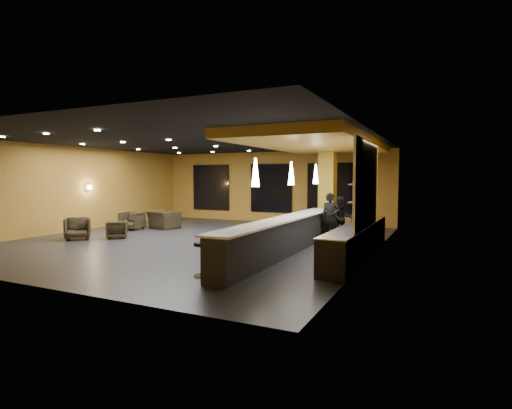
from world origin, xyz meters
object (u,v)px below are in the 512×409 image
at_px(staff_c, 361,219).
at_px(armchair_b, 117,229).
at_px(armchair_c, 132,221).
at_px(bar_stool_5, 285,226).
at_px(pendant_2, 316,174).
at_px(staff_a, 330,217).
at_px(pendant_0, 255,172).
at_px(bar_stool_1, 221,248).
at_px(bar_stool_6, 295,224).
at_px(bar_counter, 285,237).
at_px(staff_b, 342,218).
at_px(pendant_1, 291,173).
at_px(armchair_a, 78,229).
at_px(prep_counter, 357,241).
at_px(bar_stool_3, 262,235).
at_px(armchair_d, 164,220).
at_px(bar_stool_2, 242,239).
at_px(bar_stool_4, 275,231).
at_px(column, 328,190).
at_px(bar_stool_0, 202,255).

distance_m(staff_c, armchair_b, 8.79).
distance_m(armchair_c, bar_stool_5, 6.93).
height_order(pendant_2, staff_a, pendant_2).
height_order(pendant_0, armchair_c, pendant_0).
relative_size(pendant_0, bar_stool_1, 0.94).
bearing_deg(bar_stool_6, pendant_2, -28.33).
xyz_separation_m(bar_counter, pendant_2, (0.00, 3.00, 1.85)).
relative_size(bar_counter, bar_stool_6, 10.98).
relative_size(bar_counter, bar_stool_1, 10.77).
bearing_deg(staff_b, bar_stool_5, -176.09).
height_order(staff_b, bar_stool_6, staff_b).
bearing_deg(pendant_1, armchair_a, -171.16).
bearing_deg(staff_b, prep_counter, -93.40).
bearing_deg(armchair_c, pendant_2, -2.87).
relative_size(bar_counter, staff_c, 5.07).
relative_size(staff_c, bar_stool_3, 2.02).
bearing_deg(armchair_d, bar_stool_2, 159.24).
distance_m(bar_stool_2, bar_stool_4, 2.24).
bearing_deg(column, bar_stool_3, -98.34).
relative_size(prep_counter, staff_c, 3.80).
bearing_deg(bar_stool_4, armchair_c, 172.07).
bearing_deg(staff_c, bar_counter, -133.65).
relative_size(pendant_1, bar_stool_0, 0.90).
distance_m(staff_c, bar_stool_0, 6.87).
height_order(bar_stool_3, bar_stool_4, bar_stool_3).
bearing_deg(bar_counter, armchair_d, 155.81).
relative_size(pendant_2, armchair_b, 0.98).
distance_m(armchair_d, bar_stool_5, 6.00).
distance_m(column, bar_stool_0, 8.07).
relative_size(staff_c, bar_stool_4, 2.16).
bearing_deg(staff_a, bar_stool_1, -122.75).
bearing_deg(bar_stool_2, prep_counter, 28.06).
bearing_deg(prep_counter, bar_stool_2, -151.94).
relative_size(armchair_c, bar_stool_2, 1.03).
height_order(staff_a, bar_stool_2, staff_a).
relative_size(bar_counter, pendant_2, 11.43).
bearing_deg(bar_stool_0, bar_counter, 78.50).
distance_m(pendant_1, bar_stool_4, 2.17).
bearing_deg(column, staff_b, -55.41).
bearing_deg(staff_c, staff_b, 149.13).
height_order(pendant_1, bar_stool_2, pendant_1).
xyz_separation_m(staff_a, staff_b, (0.27, 0.57, -0.07)).
xyz_separation_m(pendant_1, pendant_2, (0.00, 2.50, 0.00)).
height_order(bar_counter, column, column).
bearing_deg(staff_a, pendant_2, 139.23).
relative_size(staff_b, bar_stool_2, 1.90).
bearing_deg(armchair_b, armchair_d, -124.92).
relative_size(pendant_2, bar_stool_2, 0.86).
bearing_deg(bar_stool_2, pendant_1, 60.18).
bearing_deg(bar_stool_1, bar_stool_4, 90.84).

